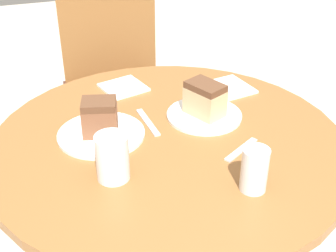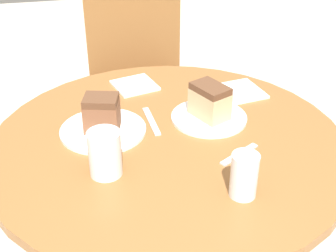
{
  "view_description": "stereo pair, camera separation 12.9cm",
  "coord_description": "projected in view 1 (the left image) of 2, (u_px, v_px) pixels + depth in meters",
  "views": [
    {
      "loc": [
        -0.35,
        -1.05,
        1.43
      ],
      "look_at": [
        0.0,
        0.0,
        0.76
      ],
      "focal_mm": 50.0,
      "sensor_mm": 36.0,
      "label": 1
    },
    {
      "loc": [
        -0.23,
        -1.08,
        1.43
      ],
      "look_at": [
        0.0,
        0.0,
        0.76
      ],
      "focal_mm": 50.0,
      "sensor_mm": 36.0,
      "label": 2
    }
  ],
  "objects": [
    {
      "name": "glass_lemonade",
      "position": [
        113.0,
        160.0,
        1.13
      ],
      "size": [
        0.08,
        0.08,
        0.12
      ],
      "color": "beige",
      "rests_on": "table"
    },
    {
      "name": "plate_far",
      "position": [
        204.0,
        115.0,
        1.41
      ],
      "size": [
        0.23,
        0.23,
        0.01
      ],
      "color": "white",
      "rests_on": "table"
    },
    {
      "name": "glass_water",
      "position": [
        254.0,
        172.0,
        1.1
      ],
      "size": [
        0.06,
        0.06,
        0.11
      ],
      "color": "silver",
      "rests_on": "table"
    },
    {
      "name": "plate_near",
      "position": [
        101.0,
        134.0,
        1.32
      ],
      "size": [
        0.25,
        0.25,
        0.01
      ],
      "color": "white",
      "rests_on": "table"
    },
    {
      "name": "chair",
      "position": [
        114.0,
        85.0,
        2.15
      ],
      "size": [
        0.5,
        0.47,
        0.9
      ],
      "rotation": [
        0.0,
        0.0,
        -0.1
      ],
      "color": "brown",
      "rests_on": "ground_plane"
    },
    {
      "name": "cake_slice_near",
      "position": [
        100.0,
        117.0,
        1.29
      ],
      "size": [
        0.11,
        0.1,
        0.1
      ],
      "rotation": [
        0.0,
        0.0,
        1.32
      ],
      "color": "brown",
      "rests_on": "plate_near"
    },
    {
      "name": "fork",
      "position": [
        148.0,
        122.0,
        1.38
      ],
      "size": [
        0.03,
        0.16,
        0.0
      ],
      "rotation": [
        0.0,
        0.0,
        1.64
      ],
      "color": "silver",
      "rests_on": "table"
    },
    {
      "name": "napkin_stack",
      "position": [
        227.0,
        88.0,
        1.57
      ],
      "size": [
        0.17,
        0.17,
        0.01
      ],
      "rotation": [
        0.0,
        0.0,
        0.18
      ],
      "color": "white",
      "rests_on": "table"
    },
    {
      "name": "napkin_side",
      "position": [
        123.0,
        87.0,
        1.58
      ],
      "size": [
        0.16,
        0.16,
        0.01
      ],
      "rotation": [
        0.0,
        0.0,
        0.27
      ],
      "color": "white",
      "rests_on": "table"
    },
    {
      "name": "cake_slice_far",
      "position": [
        205.0,
        99.0,
        1.39
      ],
      "size": [
        0.12,
        0.13,
        0.1
      ],
      "rotation": [
        0.0,
        0.0,
        0.44
      ],
      "color": "tan",
      "rests_on": "plate_far"
    },
    {
      "name": "table",
      "position": [
        168.0,
        192.0,
        1.41
      ],
      "size": [
        1.0,
        1.0,
        0.72
      ],
      "color": "brown",
      "rests_on": "ground_plane"
    },
    {
      "name": "spoon",
      "position": [
        241.0,
        150.0,
        1.26
      ],
      "size": [
        0.13,
        0.09,
        0.0
      ],
      "rotation": [
        0.0,
        0.0,
        0.54
      ],
      "color": "silver",
      "rests_on": "table"
    }
  ]
}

